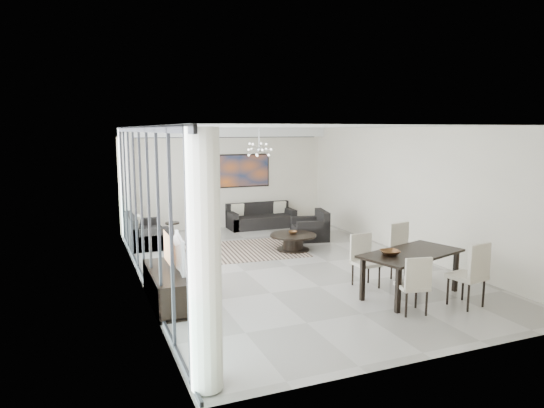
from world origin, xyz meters
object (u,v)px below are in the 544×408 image
sofa_main (261,219)px  tv_console (165,287)px  dining_table (411,257)px  television (174,253)px  coffee_table (293,241)px

sofa_main → tv_console: (-3.69, -5.33, 0.04)m
tv_console → dining_table: bearing=-16.6°
sofa_main → television: bearing=-123.6°
dining_table → television: bearing=162.3°
coffee_table → dining_table: (0.55, -3.67, 0.47)m
tv_console → television: size_ratio=1.80×
tv_console → coffee_table: bearing=35.9°
television → dining_table: (3.82, -1.22, -0.15)m
dining_table → sofa_main: bearing=92.6°
sofa_main → television: (-3.53, -5.30, 0.60)m
sofa_main → tv_console: size_ratio=1.10×
coffee_table → television: bearing=-143.2°
sofa_main → dining_table: bearing=-87.4°
sofa_main → dining_table: dining_table is taller
sofa_main → tv_console: 6.48m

